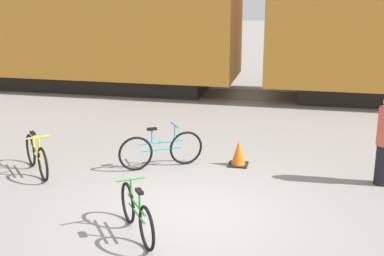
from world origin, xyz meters
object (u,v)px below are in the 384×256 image
Objects in this scene: traffic_cone at (239,154)px; freight_train at (253,4)px; bicycle_yellow at (37,156)px; bicycle_green at (137,214)px; bicycle_teal at (161,150)px.

freight_train is at bearing 94.16° from traffic_cone.
freight_train is 104.24× the size of traffic_cone.
bicycle_green is at bearing -37.39° from bicycle_yellow.
bicycle_green reaches higher than traffic_cone.
freight_train is 9.33m from bicycle_yellow.
bicycle_green is at bearing -107.78° from traffic_cone.
traffic_cone is at bearing -85.84° from freight_train.
bicycle_teal is at bearing 98.33° from bicycle_green.
bicycle_teal reaches higher than traffic_cone.
bicycle_yellow is 2.35× the size of traffic_cone.
bicycle_yellow is at bearing -160.10° from bicycle_teal.
bicycle_yellow is (-2.38, -0.86, -0.02)m from bicycle_teal.
bicycle_yellow is (-2.83, 2.16, 0.00)m from bicycle_green.
freight_train is 10.77m from bicycle_green.
bicycle_green is at bearing -81.67° from bicycle_teal.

